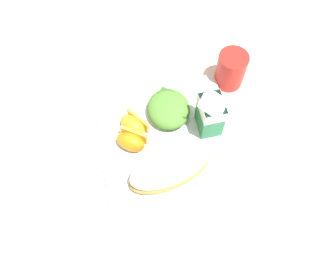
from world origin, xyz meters
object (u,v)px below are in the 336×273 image
Objects in this scene: milk_carton at (211,112)px; orange_wedge_middle at (131,141)px; cheesy_pizza_bread at (170,168)px; paper_napkin at (57,155)px; drinking_red_cup at (231,70)px; orange_wedge_front at (133,125)px; green_salad_pile at (169,109)px; white_plate at (168,140)px.

milk_carton reaches higher than orange_wedge_middle.
cheesy_pizza_bread reaches higher than paper_napkin.
drinking_red_cup is at bearing 104.20° from paper_napkin.
milk_carton is 1.58× the size of orange_wedge_front.
cheesy_pizza_bread is 1.66× the size of paper_napkin.
white_plate is at bearing -13.87° from green_salad_pile.
orange_wedge_middle is (0.03, -0.01, 0.00)m from orange_wedge_front.
milk_carton is 0.33m from paper_napkin.
white_plate is at bearing 88.45° from orange_wedge_middle.
green_salad_pile is at bearing 105.53° from orange_wedge_front.
white_plate is 1.53× the size of cheesy_pizza_bread.
green_salad_pile and orange_wedge_front have the same top height.
orange_wedge_middle is at bearing -63.85° from drinking_red_cup.
orange_wedge_middle is at bearing 83.07° from paper_napkin.
white_plate is 2.55× the size of milk_carton.
white_plate is at bearing -83.15° from milk_carton.
drinking_red_cup is at bearing 112.38° from green_salad_pile.
green_salad_pile is at bearing -122.92° from milk_carton.
orange_wedge_front reaches higher than cheesy_pizza_bread.
paper_napkin is at bearing -75.80° from drinking_red_cup.
orange_wedge_middle reaches higher than white_plate.
cheesy_pizza_bread is 2.15× the size of drinking_red_cup.
orange_wedge_front is at bearing 95.32° from paper_napkin.
white_plate is 0.08m from orange_wedge_middle.
orange_wedge_middle is at bearing -57.82° from green_salad_pile.
orange_wedge_front is 0.04m from orange_wedge_middle.
orange_wedge_middle is (0.01, -0.16, -0.04)m from milk_carton.
cheesy_pizza_bread is (0.07, -0.01, 0.03)m from white_plate.
milk_carton reaches higher than white_plate.
paper_napkin is at bearing -96.93° from orange_wedge_middle.
paper_napkin is 0.42m from drinking_red_cup.
cheesy_pizza_bread is 0.10m from orange_wedge_middle.
orange_wedge_middle is (0.06, -0.09, -0.00)m from green_salad_pile.
green_salad_pile is at bearing 166.13° from white_plate.
cheesy_pizza_bread is 2.62× the size of orange_wedge_middle.
white_plate is at bearing 60.38° from orange_wedge_front.
white_plate is 4.01× the size of orange_wedge_front.
milk_carton is 1.58× the size of orange_wedge_middle.
white_plate is 0.07m from green_salad_pile.
orange_wedge_front is at bearing -154.12° from cheesy_pizza_bread.
orange_wedge_middle is (-0.07, -0.06, 0.00)m from cheesy_pizza_bread.
drinking_red_cup reaches higher than orange_wedge_middle.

